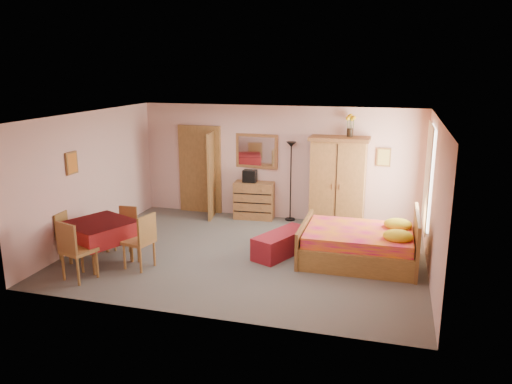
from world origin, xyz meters
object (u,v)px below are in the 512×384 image
(bed, at_px, (359,235))
(wardrobe, at_px, (338,182))
(floor_lamp, at_px, (291,182))
(stereo, at_px, (250,176))
(chair_north, at_px, (125,229))
(dining_table, at_px, (100,242))
(wall_mirror, at_px, (257,151))
(chest_of_drawers, at_px, (254,200))
(sunflower_vase, at_px, (350,125))
(chair_south, at_px, (79,250))
(bench, at_px, (282,243))
(chair_west, at_px, (71,236))
(chair_east, at_px, (139,241))

(bed, bearing_deg, wardrobe, 107.41)
(floor_lamp, distance_m, wardrobe, 1.10)
(stereo, height_order, chair_north, stereo)
(stereo, relative_size, chair_north, 0.37)
(dining_table, bearing_deg, chair_north, 85.36)
(wall_mirror, xyz_separation_m, chair_north, (-1.85, -2.83, -1.14))
(chest_of_drawers, xyz_separation_m, wall_mirror, (0.00, 0.21, 1.12))
(wall_mirror, xyz_separation_m, stereo, (-0.10, -0.22, -0.55))
(sunflower_vase, xyz_separation_m, chair_north, (-3.97, -2.66, -1.82))
(wardrobe, height_order, dining_table, wardrobe)
(floor_lamp, distance_m, chair_north, 3.85)
(floor_lamp, relative_size, wardrobe, 0.91)
(wall_mirror, height_order, chair_south, wall_mirror)
(wall_mirror, relative_size, wardrobe, 0.51)
(dining_table, xyz_separation_m, chair_north, (0.06, 0.76, 0.02))
(floor_lamp, height_order, wardrobe, wardrobe)
(stereo, distance_m, chair_south, 4.47)
(chest_of_drawers, bearing_deg, bench, -65.98)
(bench, bearing_deg, bed, 2.83)
(chest_of_drawers, relative_size, wall_mirror, 0.90)
(wall_mirror, relative_size, sunflower_vase, 2.10)
(dining_table, distance_m, chair_west, 0.65)
(floor_lamp, relative_size, chair_west, 2.11)
(bench, xyz_separation_m, chair_north, (-2.99, -0.53, 0.19))
(stereo, distance_m, floor_lamp, 0.95)
(chair_south, height_order, chair_east, chair_south)
(chest_of_drawers, distance_m, wardrobe, 2.00)
(sunflower_vase, height_order, chair_south, sunflower_vase)
(chair_south, bearing_deg, sunflower_vase, 63.44)
(dining_table, bearing_deg, wall_mirror, 61.96)
(stereo, distance_m, sunflower_vase, 2.54)
(chest_of_drawers, bearing_deg, chair_west, -132.16)
(bench, height_order, dining_table, dining_table)
(chair_west, bearing_deg, wardrobe, 121.20)
(chair_north, bearing_deg, wall_mirror, -126.02)
(chair_east, bearing_deg, chair_south, 147.02)
(wall_mirror, height_order, bench, wall_mirror)
(dining_table, height_order, chair_north, chair_north)
(wall_mirror, xyz_separation_m, wardrobe, (1.92, -0.28, -0.55))
(wall_mirror, relative_size, chair_west, 1.17)
(dining_table, height_order, chair_west, chair_west)
(sunflower_vase, xyz_separation_m, bench, (-0.98, -2.13, -2.02))
(bed, distance_m, chair_east, 3.92)
(bed, distance_m, dining_table, 4.66)
(sunflower_vase, distance_m, chair_north, 5.11)
(bench, relative_size, chair_east, 1.31)
(floor_lamp, xyz_separation_m, chair_east, (-1.97, -3.47, -0.42))
(chest_of_drawers, distance_m, floor_lamp, 0.97)
(floor_lamp, bearing_deg, bed, -51.04)
(chest_of_drawers, bearing_deg, wardrobe, -6.74)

